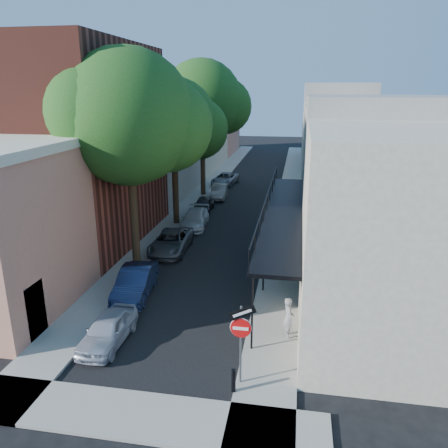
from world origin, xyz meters
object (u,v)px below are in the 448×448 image
at_px(parked_car_f, 219,192).
at_px(parked_car_d, 195,219).
at_px(oak_near, 138,120).
at_px(parked_car_c, 171,242).
at_px(parked_car_a, 108,330).
at_px(pedestrian, 288,317).
at_px(sign_post, 241,331).
at_px(oak_mid, 180,124).
at_px(parked_car_g, 225,179).
at_px(bollard, 234,381).
at_px(oak_far, 208,102).
at_px(parked_car_e, 204,204).
at_px(parked_car_b, 135,282).

bearing_deg(parked_car_f, parked_car_d, -95.37).
distance_m(oak_near, parked_car_c, 7.67).
height_order(parked_car_a, pedestrian, pedestrian).
xyz_separation_m(sign_post, oak_mid, (-6.58, 17.26, 5.02)).
height_order(oak_mid, parked_car_g, oak_mid).
bearing_deg(oak_near, oak_mid, 90.37).
distance_m(bollard, parked_car_d, 17.91).
relative_size(oak_far, parked_car_e, 3.51).
distance_m(parked_car_f, pedestrian, 23.14).
bearing_deg(oak_mid, parked_car_d, -30.61).
bearing_deg(parked_car_a, oak_far, 93.78).
distance_m(oak_mid, parked_car_e, 7.38).
bearing_deg(parked_car_c, parked_car_d, 85.85).
xyz_separation_m(bollard, parked_car_e, (-5.60, 21.17, 0.06)).
bearing_deg(oak_far, oak_near, -90.04).
bearing_deg(sign_post, oak_near, 125.09).
relative_size(oak_mid, parked_car_a, 2.99).
xyz_separation_m(bollard, pedestrian, (1.60, 3.58, 0.42)).
distance_m(bollard, oak_near, 13.78).
bearing_deg(bollard, oak_far, 103.35).
bearing_deg(parked_car_f, parked_car_c, -95.98).
bearing_deg(pedestrian, parked_car_f, 0.03).
height_order(parked_car_b, parked_car_f, parked_car_b).
xyz_separation_m(parked_car_f, pedestrian, (6.76, -22.12, 0.33)).
distance_m(oak_far, parked_car_g, 8.97).
bearing_deg(parked_car_e, oak_near, -95.92).
relative_size(sign_post, pedestrian, 1.82).
height_order(sign_post, oak_mid, oak_mid).
bearing_deg(parked_car_g, pedestrian, -68.52).
xyz_separation_m(parked_car_d, parked_car_f, (0.18, 8.61, 0.01)).
bearing_deg(parked_car_c, parked_car_a, -88.84).
distance_m(oak_mid, parked_car_b, 13.24).
relative_size(parked_car_d, parked_car_g, 0.95).
bearing_deg(oak_near, parked_car_e, 86.15).
height_order(parked_car_g, pedestrian, pedestrian).
bearing_deg(pedestrian, oak_mid, 12.57).
bearing_deg(parked_car_a, pedestrian, 13.21).
height_order(parked_car_b, pedestrian, pedestrian).
relative_size(parked_car_a, pedestrian, 2.08).
bearing_deg(parked_car_f, parked_car_a, -94.17).
bearing_deg(oak_mid, pedestrian, -60.46).
xyz_separation_m(parked_car_d, pedestrian, (6.95, -13.52, 0.34)).
distance_m(sign_post, parked_car_f, 25.82).
height_order(oak_far, pedestrian, oak_far).
xyz_separation_m(sign_post, parked_car_g, (-5.76, 30.91, -1.43)).
xyz_separation_m(oak_mid, parked_car_b, (0.82, -11.57, -6.39)).
xyz_separation_m(parked_car_d, parked_car_e, (-0.25, 4.07, -0.03)).
height_order(bollard, parked_car_d, parked_car_d).
height_order(oak_far, parked_car_d, oak_far).
relative_size(bollard, oak_near, 0.07).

